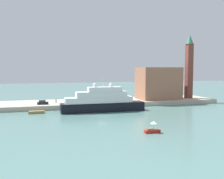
% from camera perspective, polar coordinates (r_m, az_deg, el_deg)
% --- Properties ---
extents(ground, '(400.00, 400.00, 0.00)m').
position_cam_1_polar(ground, '(81.49, -2.25, -5.89)').
color(ground, slate).
extents(quay_dock, '(110.00, 19.37, 1.70)m').
position_cam_1_polar(quay_dock, '(106.17, -5.61, -3.00)').
color(quay_dock, '#B7AD99').
rests_on(quay_dock, ground).
extents(large_yacht, '(29.20, 4.89, 11.73)m').
position_cam_1_polar(large_yacht, '(89.99, -2.23, -2.70)').
color(large_yacht, black).
rests_on(large_yacht, ground).
extents(small_motorboat, '(3.71, 1.66, 2.72)m').
position_cam_1_polar(small_motorboat, '(61.26, 8.87, -8.45)').
color(small_motorboat, '#B22319').
rests_on(small_motorboat, ground).
extents(work_barge, '(5.16, 1.87, 0.85)m').
position_cam_1_polar(work_barge, '(89.95, -16.26, -4.80)').
color(work_barge, olive).
rests_on(work_barge, ground).
extents(harbor_building, '(17.25, 11.85, 13.72)m').
position_cam_1_polar(harbor_building, '(114.31, 10.15, 1.37)').
color(harbor_building, '#9E664C').
rests_on(harbor_building, quay_dock).
extents(bell_tower, '(3.45, 3.45, 28.27)m').
position_cam_1_polar(bell_tower, '(120.79, 16.59, 5.40)').
color(bell_tower, brown).
rests_on(bell_tower, quay_dock).
extents(parked_car, '(4.00, 1.67, 1.57)m').
position_cam_1_polar(parked_car, '(99.02, -15.01, -2.79)').
color(parked_car, black).
rests_on(parked_car, quay_dock).
extents(person_figure, '(0.36, 0.36, 1.63)m').
position_cam_1_polar(person_figure, '(102.20, -12.20, -2.47)').
color(person_figure, maroon).
rests_on(person_figure, quay_dock).
extents(mooring_bollard, '(0.50, 0.50, 0.78)m').
position_cam_1_polar(mooring_bollard, '(97.20, -6.85, -2.97)').
color(mooring_bollard, black).
rests_on(mooring_bollard, quay_dock).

